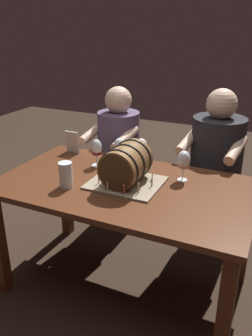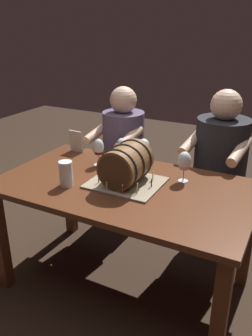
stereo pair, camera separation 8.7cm
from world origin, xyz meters
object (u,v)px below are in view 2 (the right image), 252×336
at_px(wine_glass_white, 122,146).
at_px(wine_glass_empty, 144,146).
at_px(beer_pint, 66,175).
at_px(barrel_cake, 126,166).
at_px(wine_glass_rose, 184,162).
at_px(wine_glass_red, 99,148).
at_px(person_seated_right, 218,176).
at_px(menu_card, 76,141).
at_px(person_seated_left, 123,163).
at_px(dining_table, 124,199).

distance_m(wine_glass_white, wine_glass_empty, 0.15).
height_order(wine_glass_empty, beer_pint, wine_glass_empty).
xyz_separation_m(barrel_cake, wine_glass_rose, (0.29, 0.19, 0.01)).
height_order(wine_glass_rose, beer_pint, wine_glass_rose).
bearing_deg(wine_glass_red, beer_pint, -90.33).
bearing_deg(beer_pint, person_seated_right, 53.01).
relative_size(wine_glass_rose, beer_pint, 1.25).
bearing_deg(menu_card, person_seated_left, 69.42).
distance_m(barrel_cake, wine_glass_red, 0.34).
bearing_deg(beer_pint, menu_card, 119.27).
xyz_separation_m(wine_glass_rose, menu_card, (-0.86, 0.13, -0.04)).
xyz_separation_m(wine_glass_empty, menu_card, (-0.52, -0.03, -0.04)).
xyz_separation_m(barrel_cake, wine_glass_red, (-0.29, 0.18, 0.00)).
xyz_separation_m(wine_glass_white, beer_pint, (-0.10, -0.48, -0.04)).
distance_m(dining_table, wine_glass_red, 0.40).
height_order(barrel_cake, beer_pint, barrel_cake).
relative_size(menu_card, person_seated_left, 0.14).
height_order(wine_glass_empty, menu_card, wine_glass_empty).
bearing_deg(wine_glass_rose, menu_card, 171.39).
bearing_deg(menu_card, wine_glass_rose, -5.48).
height_order(dining_table, wine_glass_white, wine_glass_white).
distance_m(wine_glass_red, menu_card, 0.32).
bearing_deg(person_seated_right, menu_card, -157.37).
bearing_deg(dining_table, menu_card, 150.09).
xyz_separation_m(dining_table, wine_glass_white, (-0.18, 0.31, 0.21)).
bearing_deg(person_seated_right, beer_pint, -126.99).
xyz_separation_m(wine_glass_white, wine_glass_red, (-0.10, -0.13, 0.01)).
height_order(wine_glass_red, beer_pint, wine_glass_red).
bearing_deg(dining_table, barrel_cake, 38.24).
bearing_deg(beer_pint, wine_glass_empty, 65.44).
xyz_separation_m(dining_table, person_seated_left, (-0.39, 0.72, -0.09)).
height_order(dining_table, wine_glass_empty, wine_glass_empty).
height_order(barrel_cake, wine_glass_rose, barrel_cake).
distance_m(wine_glass_rose, wine_glass_empty, 0.37).
xyz_separation_m(wine_glass_empty, person_seated_left, (-0.35, 0.37, -0.32)).
xyz_separation_m(dining_table, menu_card, (-0.57, 0.33, 0.18)).
bearing_deg(dining_table, beer_pint, -148.73).
bearing_deg(beer_pint, wine_glass_red, 89.67).
xyz_separation_m(wine_glass_empty, beer_pint, (-0.24, -0.53, -0.05)).
bearing_deg(menu_card, person_seated_right, 25.76).
distance_m(wine_glass_red, person_seated_right, 0.91).
distance_m(wine_glass_rose, beer_pint, 0.69).
bearing_deg(wine_glass_white, dining_table, -59.45).
height_order(menu_card, person_seated_right, person_seated_right).
height_order(wine_glass_red, person_seated_left, person_seated_left).
bearing_deg(dining_table, wine_glass_red, 147.30).
bearing_deg(wine_glass_white, wine_glass_rose, -13.35).
relative_size(dining_table, wine_glass_empty, 8.85).
xyz_separation_m(wine_glass_rose, beer_pint, (-0.58, -0.37, -0.06)).
bearing_deg(person_seated_left, wine_glass_red, -78.81).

